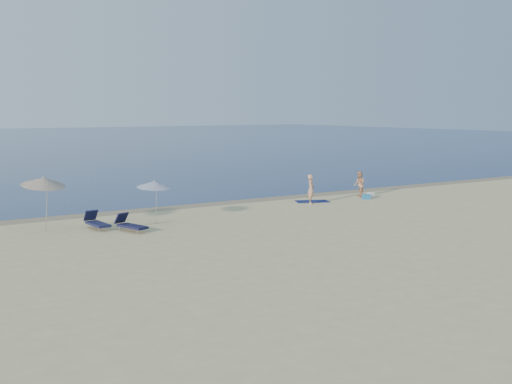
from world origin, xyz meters
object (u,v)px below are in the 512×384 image
Objects in this scene: person_left at (311,189)px; blue_cooler at (366,197)px; umbrella_near at (154,184)px; person_right at (359,184)px.

blue_cooler is (4.01, -0.22, -0.69)m from person_left.
person_right is at bearing 3.18° from umbrella_near.
person_left is 4.38m from person_right.
person_left is at bearing -159.76° from blue_cooler.
person_right is at bearing 95.99° from blue_cooler.
person_right is 3.55× the size of blue_cooler.
person_left is 10.11m from umbrella_near.
blue_cooler is 14.15m from umbrella_near.
person_left is 1.07× the size of person_right.
person_left is at bearing -52.28° from person_right.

